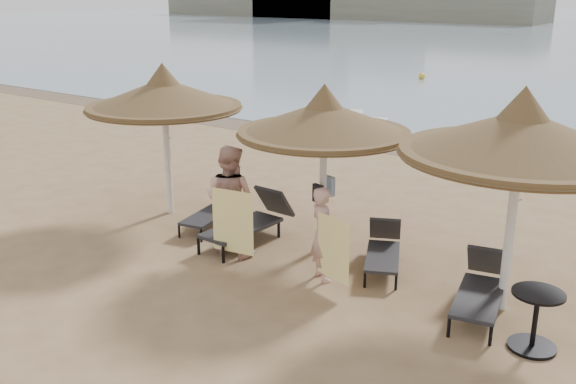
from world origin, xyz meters
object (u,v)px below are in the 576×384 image
object	(u,v)px
side_table	(535,322)
lounger_near_right	(383,248)
lounger_far_left	(214,209)
palapa_center	(324,119)
person_left	(230,192)
lounger_far_right	(481,287)
pedal_boat	(366,130)
palapa_right	(521,135)
person_right	(323,227)
palapa_left	(164,95)
lounger_near_left	(252,220)

from	to	relation	value
side_table	lounger_near_right	bearing A→B (deg)	156.70
lounger_near_right	side_table	bearing A→B (deg)	-47.78
lounger_far_left	lounger_near_right	xyz separation A→B (m)	(3.66, 0.15, -0.00)
palapa_center	person_left	size ratio (longest dim) A/B	1.32
side_table	lounger_far_right	bearing A→B (deg)	144.97
lounger_far_left	lounger_near_right	distance (m)	3.66
lounger_far_left	pedal_boat	distance (m)	8.27
palapa_right	person_right	xyz separation A→B (m)	(-2.71, -0.68, -1.71)
palapa_left	side_table	size ratio (longest dim) A/B	3.87
palapa_center	side_table	size ratio (longest dim) A/B	3.72
person_left	pedal_boat	size ratio (longest dim) A/B	1.02
palapa_left	person_left	world-z (taller)	palapa_left
lounger_near_right	lounger_far_right	world-z (taller)	lounger_far_right
palapa_center	lounger_far_right	size ratio (longest dim) A/B	1.59
person_left	palapa_left	bearing A→B (deg)	-28.11
palapa_left	palapa_right	world-z (taller)	palapa_right
palapa_center	side_table	distance (m)	4.69
palapa_left	lounger_far_right	bearing A→B (deg)	-3.71
palapa_center	lounger_near_left	distance (m)	2.40
lounger_near_left	person_right	bearing A→B (deg)	-15.23
palapa_right	person_left	xyz separation A→B (m)	(-4.62, -0.70, -1.47)
person_right	pedal_boat	size ratio (longest dim) A/B	0.81
lounger_far_right	lounger_near_left	bearing A→B (deg)	166.32
person_left	person_right	bearing A→B (deg)	173.04
lounger_far_left	lounger_far_right	bearing A→B (deg)	-14.64
palapa_center	lounger_far_right	bearing A→B (deg)	-10.89
person_right	person_left	bearing A→B (deg)	32.42
palapa_left	palapa_center	bearing A→B (deg)	2.50
lounger_near_right	pedal_boat	world-z (taller)	pedal_boat
person_right	lounger_far_left	bearing A→B (deg)	16.22
palapa_left	pedal_boat	size ratio (longest dim) A/B	1.41
person_left	person_right	world-z (taller)	person_left
palapa_left	pedal_boat	world-z (taller)	palapa_left
palapa_center	pedal_boat	bearing A→B (deg)	113.42
lounger_near_left	lounger_far_right	distance (m)	4.42
palapa_right	lounger_near_left	bearing A→B (deg)	-179.65
palapa_left	lounger_near_right	xyz separation A→B (m)	(4.92, 0.11, -2.15)
palapa_left	lounger_far_left	bearing A→B (deg)	-1.55
person_right	side_table	bearing A→B (deg)	-151.36
palapa_center	person_left	xyz separation A→B (m)	(-1.24, -1.08, -1.24)
lounger_far_right	side_table	bearing A→B (deg)	-46.20
palapa_left	side_table	xyz separation A→B (m)	(7.72, -1.09, -2.10)
palapa_center	lounger_near_right	size ratio (longest dim) A/B	1.79
palapa_center	palapa_right	size ratio (longest dim) A/B	0.91
lounger_near_left	lounger_near_right	distance (m)	2.57
palapa_center	palapa_left	bearing A→B (deg)	-177.50
person_left	palapa_right	bearing A→B (deg)	-178.88
lounger_near_left	lounger_far_right	xyz separation A→B (m)	(4.41, -0.19, -0.04)
palapa_right	side_table	distance (m)	2.49
palapa_left	palapa_right	distance (m)	7.05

